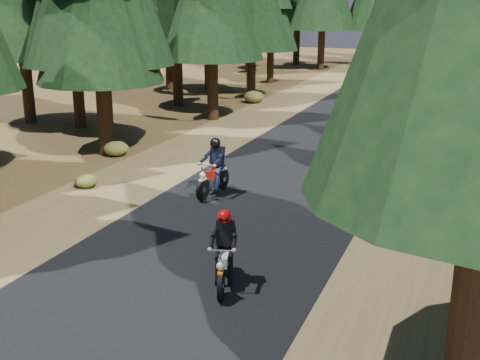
% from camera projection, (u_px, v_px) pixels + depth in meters
% --- Properties ---
extents(ground, '(120.00, 120.00, 0.00)m').
position_uv_depth(ground, '(217.00, 241.00, 14.40)').
color(ground, '#463119').
rests_on(ground, ground).
extents(road, '(6.00, 100.00, 0.01)m').
position_uv_depth(road, '(281.00, 184.00, 18.85)').
color(road, black).
rests_on(road, ground).
extents(shoulder_l, '(3.20, 100.00, 0.01)m').
position_uv_depth(shoulder_l, '(153.00, 169.00, 20.49)').
color(shoulder_l, brown).
rests_on(shoulder_l, ground).
extents(shoulder_r, '(3.20, 100.00, 0.01)m').
position_uv_depth(shoulder_r, '(434.00, 201.00, 17.22)').
color(shoulder_r, brown).
rests_on(shoulder_r, ground).
extents(understory_shrubs, '(15.75, 30.29, 0.67)m').
position_uv_depth(understory_shrubs, '(335.00, 161.00, 20.44)').
color(understory_shrubs, '#474C1E').
rests_on(understory_shrubs, ground).
extents(rider_lead, '(1.02, 1.84, 1.57)m').
position_uv_depth(rider_lead, '(224.00, 262.00, 11.94)').
color(rider_lead, beige).
rests_on(rider_lead, road).
extents(rider_follow, '(0.72, 1.93, 1.68)m').
position_uv_depth(rider_follow, '(213.00, 176.00, 17.62)').
color(rider_follow, '#98190A').
rests_on(rider_follow, road).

